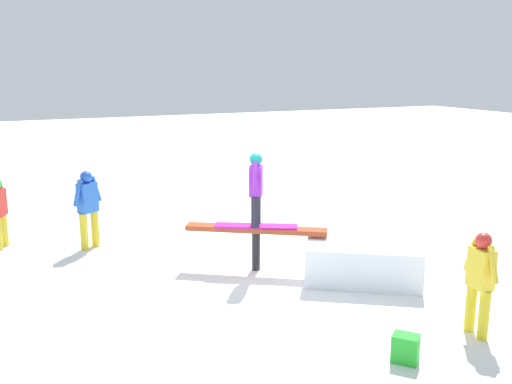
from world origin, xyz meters
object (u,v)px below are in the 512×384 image
Objects in this scene: rail_feature at (256,233)px; bystander_blue at (88,205)px; main_rider_on_rail at (256,191)px; bystander_yellow at (480,279)px; backpack_on_snow at (405,348)px.

bystander_blue is at bearing -11.78° from rail_feature.
rail_feature is at bearing 0.00° from main_rider_on_rail.
bystander_yellow is 0.92× the size of bystander_blue.
bystander_blue is 4.38× the size of backpack_on_snow.
main_rider_on_rail reaches higher than bystander_yellow.
main_rider_on_rail reaches higher than rail_feature.
rail_feature is 3.58m from backpack_on_snow.
rail_feature reaches higher than backpack_on_snow.
bystander_blue is at bearing 163.92° from backpack_on_snow.
backpack_on_snow is at bearing -76.32° from bystander_yellow.
main_rider_on_rail is at bearing 144.52° from backpack_on_snow.
backpack_on_snow is at bearing 128.37° from rail_feature.
bystander_blue reaches higher than bystander_yellow.
bystander_blue is 6.54m from backpack_on_snow.
main_rider_on_rail reaches higher than bystander_blue.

